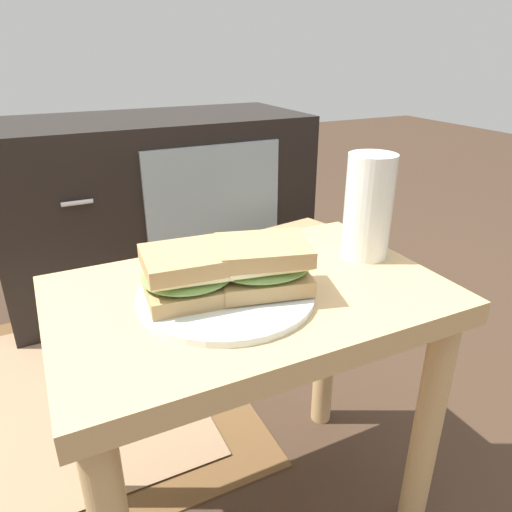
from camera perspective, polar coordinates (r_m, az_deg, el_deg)
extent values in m
plane|color=#3D2B1E|center=(0.99, -0.57, -28.24)|extent=(8.00, 8.00, 0.00)
cube|color=tan|center=(0.69, -0.72, -5.25)|extent=(0.56, 0.36, 0.04)
cylinder|color=tan|center=(0.86, 19.84, -19.23)|extent=(0.04, 0.04, 0.43)
cylinder|color=tan|center=(0.90, -19.98, -17.14)|extent=(0.04, 0.04, 0.43)
cylinder|color=tan|center=(1.03, 8.42, -9.90)|extent=(0.04, 0.04, 0.43)
cube|color=black|center=(1.62, -11.85, 5.84)|extent=(0.96, 0.44, 0.58)
cube|color=#8C9EA8|center=(1.44, -4.92, 4.52)|extent=(0.42, 0.01, 0.44)
cylinder|color=silver|center=(1.32, -20.74, 6.02)|extent=(0.08, 0.01, 0.01)
cylinder|color=silver|center=(1.40, -19.44, -2.55)|extent=(0.08, 0.01, 0.01)
cylinder|color=silver|center=(0.66, -3.60, -4.63)|extent=(0.25, 0.25, 0.01)
cube|color=tan|center=(0.65, -8.21, -3.84)|extent=(0.12, 0.11, 0.02)
ellipsoid|color=#729E4C|center=(0.64, -8.31, -2.34)|extent=(0.13, 0.12, 0.02)
cube|color=beige|center=(0.63, -8.37, -1.45)|extent=(0.12, 0.11, 0.01)
cube|color=tan|center=(0.63, -8.44, -0.29)|extent=(0.12, 0.11, 0.02)
cube|color=tan|center=(0.66, 0.84, -2.78)|extent=(0.14, 0.12, 0.02)
ellipsoid|color=#729E4C|center=(0.65, 0.85, -1.29)|extent=(0.15, 0.13, 0.02)
cube|color=beige|center=(0.65, 0.85, -0.41)|extent=(0.13, 0.11, 0.01)
cube|color=tan|center=(0.64, 0.86, 0.73)|extent=(0.14, 0.13, 0.02)
cylinder|color=silver|center=(0.78, 13.37, 5.80)|extent=(0.08, 0.08, 0.17)
cylinder|color=#B26014|center=(0.79, 13.29, 5.03)|extent=(0.07, 0.07, 0.14)
cylinder|color=white|center=(0.77, 13.83, 10.36)|extent=(0.07, 0.07, 0.01)
cube|color=tan|center=(1.41, 4.60, -2.90)|extent=(0.23, 0.17, 0.28)
cube|color=#987950|center=(1.35, 4.81, 2.85)|extent=(0.22, 0.15, 0.03)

